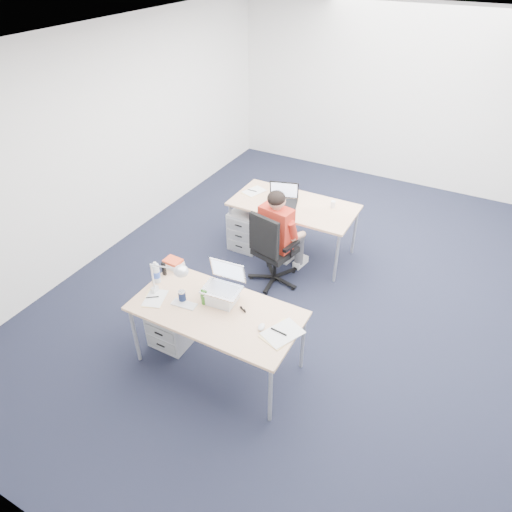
# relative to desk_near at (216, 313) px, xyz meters

# --- Properties ---
(floor) EXTENTS (7.00, 7.00, 0.00)m
(floor) POSITION_rel_desk_near_xyz_m (0.55, 1.54, -0.68)
(floor) COLOR black
(floor) RESTS_ON ground
(room) EXTENTS (6.02, 7.02, 2.80)m
(room) POSITION_rel_desk_near_xyz_m (0.55, 1.54, 1.03)
(room) COLOR white
(room) RESTS_ON ground
(desk_near) EXTENTS (1.60, 0.80, 0.73)m
(desk_near) POSITION_rel_desk_near_xyz_m (0.00, 0.00, 0.00)
(desk_near) COLOR tan
(desk_near) RESTS_ON ground
(desk_far) EXTENTS (1.60, 0.80, 0.73)m
(desk_far) POSITION_rel_desk_near_xyz_m (-0.19, 2.17, 0.00)
(desk_far) COLOR tan
(desk_far) RESTS_ON ground
(office_chair) EXTENTS (0.76, 0.76, 1.01)m
(office_chair) POSITION_rel_desk_near_xyz_m (-0.12, 1.45, -0.40)
(office_chair) COLOR black
(office_chair) RESTS_ON ground
(seated_person) EXTENTS (0.45, 0.73, 1.24)m
(seated_person) POSITION_rel_desk_near_xyz_m (-0.09, 1.63, -0.07)
(seated_person) COLOR red
(seated_person) RESTS_ON ground
(drawer_pedestal_near) EXTENTS (0.40, 0.50, 0.55)m
(drawer_pedestal_near) POSITION_rel_desk_near_xyz_m (-0.60, 0.08, -0.41)
(drawer_pedestal_near) COLOR #AEB1B4
(drawer_pedestal_near) RESTS_ON ground
(drawer_pedestal_far) EXTENTS (0.40, 0.50, 0.55)m
(drawer_pedestal_far) POSITION_rel_desk_near_xyz_m (-0.79, 2.03, -0.41)
(drawer_pedestal_far) COLOR #AEB1B4
(drawer_pedestal_far) RESTS_ON ground
(silver_laptop) EXTENTS (0.38, 0.31, 0.38)m
(silver_laptop) POSITION_rel_desk_near_xyz_m (-0.02, 0.13, 0.23)
(silver_laptop) COLOR silver
(silver_laptop) RESTS_ON desk_near
(wireless_keyboard) EXTENTS (0.25, 0.12, 0.01)m
(wireless_keyboard) POSITION_rel_desk_near_xyz_m (-0.30, -0.08, 0.05)
(wireless_keyboard) COLOR white
(wireless_keyboard) RESTS_ON desk_near
(computer_mouse) EXTENTS (0.07, 0.10, 0.03)m
(computer_mouse) POSITION_rel_desk_near_xyz_m (0.48, -0.02, 0.06)
(computer_mouse) COLOR white
(computer_mouse) RESTS_ON desk_near
(headphones) EXTENTS (0.21, 0.17, 0.03)m
(headphones) POSITION_rel_desk_near_xyz_m (-0.05, 0.22, 0.06)
(headphones) COLOR black
(headphones) RESTS_ON desk_near
(can_koozie) EXTENTS (0.08, 0.08, 0.11)m
(can_koozie) POSITION_rel_desk_near_xyz_m (-0.35, -0.04, 0.10)
(can_koozie) COLOR #152043
(can_koozie) RESTS_ON desk_near
(water_bottle) EXTENTS (0.09, 0.09, 0.24)m
(water_bottle) POSITION_rel_desk_near_xyz_m (-0.74, 0.08, 0.17)
(water_bottle) COLOR silver
(water_bottle) RESTS_ON desk_near
(bear_figurine) EXTENTS (0.10, 0.09, 0.16)m
(bear_figurine) POSITION_rel_desk_near_xyz_m (-0.14, 0.03, 0.13)
(bear_figurine) COLOR #20671B
(bear_figurine) RESTS_ON desk_near
(book_stack) EXTENTS (0.22, 0.19, 0.09)m
(book_stack) POSITION_rel_desk_near_xyz_m (-0.75, 0.35, 0.09)
(book_stack) COLOR silver
(book_stack) RESTS_ON desk_near
(cordless_phone) EXTENTS (0.04, 0.03, 0.15)m
(cordless_phone) POSITION_rel_desk_near_xyz_m (-0.75, 0.20, 0.12)
(cordless_phone) COLOR black
(cordless_phone) RESTS_ON desk_near
(papers_left) EXTENTS (0.26, 0.31, 0.01)m
(papers_left) POSITION_rel_desk_near_xyz_m (-0.61, -0.15, 0.05)
(papers_left) COLOR #FCD992
(papers_left) RESTS_ON desk_near
(papers_right) EXTENTS (0.35, 0.40, 0.01)m
(papers_right) POSITION_rel_desk_near_xyz_m (0.67, 0.00, 0.05)
(papers_right) COLOR #FCD992
(papers_right) RESTS_ON desk_near
(sunglasses) EXTENTS (0.10, 0.08, 0.02)m
(sunglasses) POSITION_rel_desk_near_xyz_m (0.22, 0.11, 0.06)
(sunglasses) COLOR black
(sunglasses) RESTS_ON desk_near
(desk_lamp) EXTENTS (0.42, 0.22, 0.46)m
(desk_lamp) POSITION_rel_desk_near_xyz_m (-0.53, -0.06, 0.27)
(desk_lamp) COLOR silver
(desk_lamp) RESTS_ON desk_near
(dark_laptop) EXTENTS (0.47, 0.46, 0.27)m
(dark_laptop) POSITION_rel_desk_near_xyz_m (-0.33, 2.11, 0.18)
(dark_laptop) COLOR black
(dark_laptop) RESTS_ON desk_far
(far_cup) EXTENTS (0.07, 0.07, 0.09)m
(far_cup) POSITION_rel_desk_near_xyz_m (0.28, 2.33, 0.09)
(far_cup) COLOR white
(far_cup) RESTS_ON desk_far
(far_papers) EXTENTS (0.28, 0.33, 0.01)m
(far_papers) POSITION_rel_desk_near_xyz_m (-0.81, 2.22, 0.05)
(far_papers) COLOR white
(far_papers) RESTS_ON desk_far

